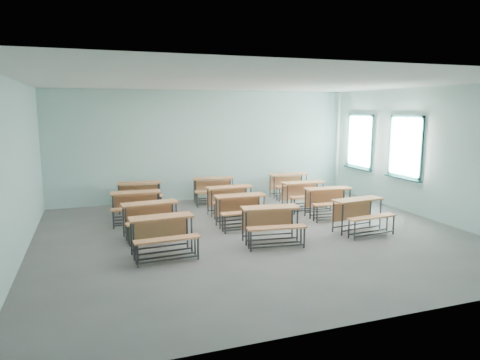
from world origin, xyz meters
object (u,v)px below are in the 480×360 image
at_px(desk_unit_r2c1, 231,196).
at_px(desk_unit_r3c1, 214,186).
at_px(desk_unit_r0c2, 360,210).
at_px(desk_unit_r2c2, 305,191).
at_px(desk_unit_r2c0, 136,202).
at_px(desk_unit_r3c2, 290,182).
at_px(desk_unit_r3c0, 139,191).
at_px(desk_unit_r1c0, 151,214).
at_px(desk_unit_r0c1, 271,219).
at_px(desk_unit_r1c2, 330,198).
at_px(desk_unit_r0c0, 163,230).
at_px(desk_unit_r1c1, 242,206).

relative_size(desk_unit_r2c1, desk_unit_r3c1, 0.97).
bearing_deg(desk_unit_r0c2, desk_unit_r2c2, 86.56).
bearing_deg(desk_unit_r2c2, desk_unit_r2c0, 178.28).
bearing_deg(desk_unit_r3c2, desk_unit_r3c0, -178.37).
distance_m(desk_unit_r1c0, desk_unit_r2c1, 2.50).
height_order(desk_unit_r0c1, desk_unit_r3c1, same).
distance_m(desk_unit_r0c1, desk_unit_r2c0, 3.46).
bearing_deg(desk_unit_r1c2, desk_unit_r2c1, 160.37).
distance_m(desk_unit_r0c0, desk_unit_r2c1, 3.28).
distance_m(desk_unit_r1c0, desk_unit_r3c1, 3.45).
height_order(desk_unit_r0c1, desk_unit_r3c0, same).
height_order(desk_unit_r2c0, desk_unit_r3c0, same).
xyz_separation_m(desk_unit_r0c2, desk_unit_r3c0, (-4.31, 3.77, 0.00)).
xyz_separation_m(desk_unit_r0c1, desk_unit_r3c0, (-2.17, 3.85, 0.00)).
relative_size(desk_unit_r3c1, desk_unit_r3c2, 1.06).
xyz_separation_m(desk_unit_r1c1, desk_unit_r2c1, (0.11, 1.12, 0.00)).
xyz_separation_m(desk_unit_r0c1, desk_unit_r2c1, (-0.05, 2.45, 0.00)).
bearing_deg(desk_unit_r0c2, desk_unit_r1c2, 81.71).
height_order(desk_unit_r1c0, desk_unit_r1c1, same).
xyz_separation_m(desk_unit_r1c2, desk_unit_r2c2, (-0.17, 0.99, 0.00)).
bearing_deg(desk_unit_r1c0, desk_unit_r2c0, 92.60).
xyz_separation_m(desk_unit_r1c0, desk_unit_r3c0, (0.05, 2.65, 0.00)).
height_order(desk_unit_r1c1, desk_unit_r1c2, same).
relative_size(desk_unit_r2c2, desk_unit_r3c2, 1.00).
bearing_deg(desk_unit_r0c2, desk_unit_r1c0, 159.02).
distance_m(desk_unit_r0c2, desk_unit_r3c1, 4.44).
xyz_separation_m(desk_unit_r0c0, desk_unit_r3c1, (2.09, 3.96, 0.00)).
height_order(desk_unit_r0c2, desk_unit_r1c0, same).
xyz_separation_m(desk_unit_r1c0, desk_unit_r2c0, (-0.17, 1.30, 0.00)).
bearing_deg(desk_unit_r0c1, desk_unit_r2c2, 57.22).
bearing_deg(desk_unit_r0c0, desk_unit_r2c2, 27.38).
height_order(desk_unit_r2c0, desk_unit_r3c1, same).
relative_size(desk_unit_r1c0, desk_unit_r1c1, 1.05).
distance_m(desk_unit_r1c1, desk_unit_r3c2, 3.56).
distance_m(desk_unit_r1c1, desk_unit_r3c0, 3.22).
xyz_separation_m(desk_unit_r1c1, desk_unit_r2c0, (-2.23, 1.17, 0.00)).
distance_m(desk_unit_r2c1, desk_unit_r3c1, 1.47).
bearing_deg(desk_unit_r1c2, desk_unit_r3c0, 155.76).
distance_m(desk_unit_r0c2, desk_unit_r3c0, 5.73).
distance_m(desk_unit_r0c1, desk_unit_r3c2, 4.54).
bearing_deg(desk_unit_r3c1, desk_unit_r2c1, -82.35).
relative_size(desk_unit_r0c2, desk_unit_r3c0, 1.04).
xyz_separation_m(desk_unit_r1c1, desk_unit_r3c0, (-2.01, 2.52, 0.00)).
distance_m(desk_unit_r0c0, desk_unit_r1c1, 2.44).
relative_size(desk_unit_r1c2, desk_unit_r3c0, 1.02).
height_order(desk_unit_r0c0, desk_unit_r1c2, same).
relative_size(desk_unit_r1c0, desk_unit_r3c0, 1.02).
distance_m(desk_unit_r0c0, desk_unit_r3c1, 4.48).
relative_size(desk_unit_r0c1, desk_unit_r1c0, 1.02).
distance_m(desk_unit_r1c1, desk_unit_r2c0, 2.52).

